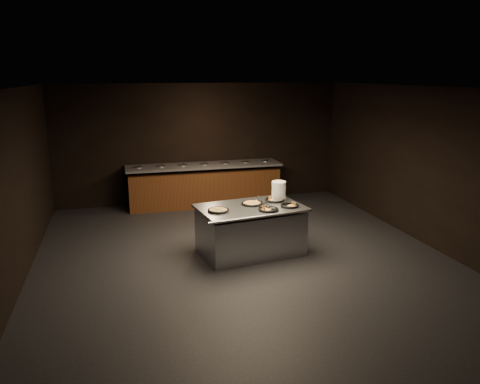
{
  "coord_description": "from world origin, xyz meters",
  "views": [
    {
      "loc": [
        -2.0,
        -7.29,
        3.1
      ],
      "look_at": [
        0.02,
        0.3,
        1.12
      ],
      "focal_mm": 35.0,
      "sensor_mm": 36.0,
      "label": 1
    }
  ],
  "objects_px": {
    "serving_counter": "(250,231)",
    "pan_veggie_whole": "(218,210)",
    "plate_stack": "(279,191)",
    "pan_cheese_whole": "(252,203)"
  },
  "relations": [
    {
      "from": "serving_counter",
      "to": "pan_veggie_whole",
      "type": "relative_size",
      "value": 5.35
    },
    {
      "from": "serving_counter",
      "to": "plate_stack",
      "type": "distance_m",
      "value": 0.92
    },
    {
      "from": "pan_cheese_whole",
      "to": "plate_stack",
      "type": "bearing_deg",
      "value": 16.85
    },
    {
      "from": "pan_cheese_whole",
      "to": "pan_veggie_whole",
      "type": "bearing_deg",
      "value": -158.23
    },
    {
      "from": "serving_counter",
      "to": "pan_veggie_whole",
      "type": "bearing_deg",
      "value": -175.23
    },
    {
      "from": "pan_cheese_whole",
      "to": "serving_counter",
      "type": "bearing_deg",
      "value": -116.85
    },
    {
      "from": "plate_stack",
      "to": "pan_cheese_whole",
      "type": "xyz_separation_m",
      "value": [
        -0.56,
        -0.17,
        -0.15
      ]
    },
    {
      "from": "pan_veggie_whole",
      "to": "pan_cheese_whole",
      "type": "bearing_deg",
      "value": 21.77
    },
    {
      "from": "serving_counter",
      "to": "plate_stack",
      "type": "height_order",
      "value": "plate_stack"
    },
    {
      "from": "plate_stack",
      "to": "pan_veggie_whole",
      "type": "xyz_separation_m",
      "value": [
        -1.23,
        -0.44,
        -0.15
      ]
    }
  ]
}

